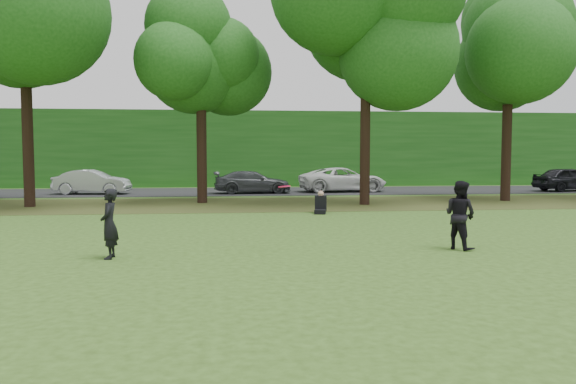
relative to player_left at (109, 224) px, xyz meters
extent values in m
plane|color=#2E4515|center=(4.38, -0.76, -0.74)|extent=(120.00, 120.00, 0.00)
cube|color=#3F3416|center=(4.38, 12.24, -0.74)|extent=(60.00, 7.00, 0.01)
cube|color=black|center=(4.38, 20.24, -0.73)|extent=(70.00, 7.00, 0.02)
cube|color=#1C5016|center=(4.38, 26.24, 1.76)|extent=(70.00, 3.00, 5.00)
imported|color=black|center=(0.00, 0.00, 0.00)|extent=(0.37, 0.55, 1.48)
imported|color=black|center=(7.82, 0.33, 0.05)|extent=(0.92, 0.97, 1.59)
imported|color=#A5A8AD|center=(-4.71, 18.98, -0.07)|extent=(4.07, 1.76, 1.30)
imported|color=#3E4146|center=(3.88, 18.69, -0.11)|extent=(4.29, 1.93, 1.22)
imported|color=silver|center=(9.08, 19.37, -0.03)|extent=(5.19, 2.89, 1.37)
imported|color=black|center=(22.24, 18.47, -0.03)|extent=(4.24, 2.09, 1.39)
cylinder|color=#FB1555|center=(3.74, 0.31, 0.74)|extent=(0.37, 0.37, 0.06)
cube|color=black|center=(5.87, 8.13, -0.66)|extent=(0.52, 0.64, 0.16)
cube|color=black|center=(5.93, 8.40, -0.38)|extent=(0.49, 0.43, 0.56)
sphere|color=tan|center=(5.93, 8.40, -0.02)|extent=(0.22, 0.22, 0.22)
cylinder|color=black|center=(-5.62, 12.04, 1.80)|extent=(0.44, 0.44, 5.08)
cylinder|color=black|center=(1.38, 13.14, 1.32)|extent=(0.44, 0.44, 4.12)
sphere|color=#1C5016|center=(1.38, 13.14, 6.12)|extent=(5.80, 5.80, 5.80)
cylinder|color=black|center=(8.38, 11.54, 1.57)|extent=(0.44, 0.44, 4.62)
sphere|color=#1C5016|center=(8.38, 11.54, 6.96)|extent=(6.60, 6.60, 6.60)
cylinder|color=black|center=(15.38, 12.74, 1.49)|extent=(0.44, 0.44, 4.45)
sphere|color=#1C5016|center=(15.38, 12.74, 6.68)|extent=(6.20, 6.20, 6.20)
camera|label=1|loc=(2.45, -12.05, 1.49)|focal=35.00mm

